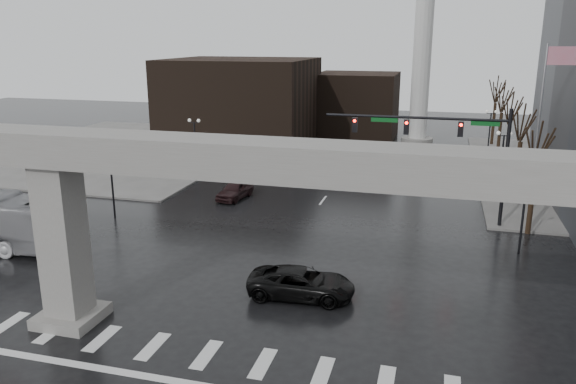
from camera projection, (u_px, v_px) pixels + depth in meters
name	position (u px, v px, depth m)	size (l,w,h in m)	color
ground	(216.00, 342.00, 23.63)	(160.00, 160.00, 0.00)	black
sidewalk_nw	(124.00, 149.00, 63.67)	(28.00, 36.00, 0.15)	slate
elevated_guideway	(241.00, 187.00, 21.47)	(48.00, 2.60, 8.70)	gray
building_far_left	(241.00, 103.00, 64.89)	(16.00, 14.00, 10.00)	black
building_far_mid	(356.00, 105.00, 71.40)	(10.00, 10.00, 8.00)	black
smokestack	(424.00, 28.00, 61.30)	(3.60, 3.60, 30.00)	silver
signal_mast_arm	(447.00, 139.00, 37.26)	(12.12, 0.43, 8.00)	black
flagpole_assembly	(545.00, 111.00, 38.19)	(2.06, 0.12, 12.00)	silver
lamp_right_0	(525.00, 198.00, 32.29)	(1.22, 0.32, 5.11)	black
lamp_right_1	(503.00, 151.00, 45.30)	(1.22, 0.32, 5.11)	black
lamp_right_2	(490.00, 126.00, 58.32)	(1.22, 0.32, 5.11)	black
lamp_left_0	(111.00, 169.00, 39.14)	(1.22, 0.32, 5.11)	black
lamp_left_1	(195.00, 136.00, 52.15)	(1.22, 0.32, 5.11)	black
lamp_left_2	(245.00, 116.00, 65.17)	(1.22, 0.32, 5.11)	black
tree_right_0	(533.00, 192.00, 35.95)	(1.09, 1.58, 7.50)	black
tree_right_1	(518.00, 165.00, 43.37)	(1.09, 1.61, 7.67)	black
tree_right_2	(508.00, 145.00, 50.78)	(1.10, 1.63, 7.85)	black
tree_right_3	(500.00, 131.00, 58.20)	(1.11, 1.66, 8.02)	black
tree_right_4	(494.00, 120.00, 65.62)	(1.12, 1.69, 8.19)	black
pickup_truck	(301.00, 283.00, 27.57)	(2.42, 5.25, 1.46)	black
far_car	(235.00, 190.00, 44.38)	(1.66, 4.12, 1.40)	black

